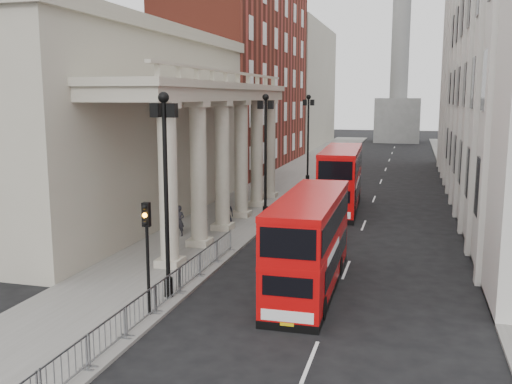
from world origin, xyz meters
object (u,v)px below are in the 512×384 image
(monument_column, at_px, (400,53))
(bus_far, at_px, (341,178))
(lamp_post_mid, at_px, (266,147))
(lamp_post_north, at_px, (308,133))
(lamp_post_south, at_px, (166,181))
(bus_near, at_px, (310,241))
(pedestrian_b, at_px, (202,208))
(pedestrian_c, at_px, (227,212))
(pedestrian_a, at_px, (179,221))
(traffic_light, at_px, (147,238))

(monument_column, relative_size, bus_far, 5.10)
(lamp_post_mid, height_order, lamp_post_north, same)
(lamp_post_south, relative_size, bus_far, 0.78)
(lamp_post_mid, bearing_deg, bus_near, -67.96)
(lamp_post_south, bearing_deg, bus_near, 27.26)
(monument_column, bearing_deg, pedestrian_b, -98.05)
(monument_column, distance_m, pedestrian_c, 76.40)
(lamp_post_south, xyz_separation_m, pedestrian_b, (-3.84, 14.15, -3.95))
(lamp_post_mid, relative_size, bus_far, 0.78)
(lamp_post_north, xyz_separation_m, pedestrian_b, (-3.84, -17.85, -3.95))
(monument_column, bearing_deg, bus_far, -91.81)
(bus_near, relative_size, pedestrian_b, 5.68)
(lamp_post_north, bearing_deg, bus_near, -79.61)
(lamp_post_mid, xyz_separation_m, bus_near, (5.36, -13.24, -2.76))
(lamp_post_south, relative_size, pedestrian_a, 4.60)
(monument_column, distance_m, lamp_post_mid, 73.14)
(pedestrian_b, bearing_deg, lamp_post_mid, -139.64)
(lamp_post_north, relative_size, pedestrian_a, 4.60)
(pedestrian_a, bearing_deg, monument_column, 87.03)
(lamp_post_north, xyz_separation_m, pedestrian_c, (-1.92, -18.41, -3.99))
(monument_column, distance_m, pedestrian_a, 80.33)
(lamp_post_mid, distance_m, pedestrian_a, 8.21)
(lamp_post_south, xyz_separation_m, bus_near, (5.36, 2.76, -2.76))
(lamp_post_north, height_order, pedestrian_c, lamp_post_north)
(monument_column, bearing_deg, lamp_post_south, -94.29)
(pedestrian_c, bearing_deg, bus_far, 44.76)
(monument_column, relative_size, pedestrian_a, 29.96)
(lamp_post_north, bearing_deg, traffic_light, -89.83)
(traffic_light, bearing_deg, bus_near, 42.27)
(pedestrian_b, bearing_deg, bus_near, 143.57)
(lamp_post_north, xyz_separation_m, bus_far, (4.47, -11.10, -2.54))
(lamp_post_south, bearing_deg, pedestrian_b, 105.19)
(lamp_post_south, xyz_separation_m, traffic_light, (0.10, -2.02, -1.80))
(pedestrian_a, xyz_separation_m, pedestrian_b, (-0.21, 4.41, -0.06))
(lamp_post_north, distance_m, bus_near, 29.85)
(monument_column, height_order, pedestrian_a, monument_column)
(lamp_post_mid, xyz_separation_m, bus_far, (4.47, 4.90, -2.54))
(lamp_post_north, bearing_deg, pedestrian_a, -99.26)
(monument_column, height_order, lamp_post_north, monument_column)
(bus_near, height_order, pedestrian_c, bus_near)
(traffic_light, distance_m, bus_far, 23.35)
(lamp_post_south, bearing_deg, lamp_post_north, 90.00)
(monument_column, relative_size, lamp_post_mid, 6.51)
(lamp_post_south, relative_size, bus_near, 0.87)
(lamp_post_south, height_order, traffic_light, lamp_post_south)
(traffic_light, bearing_deg, bus_far, 79.19)
(bus_far, xyz_separation_m, pedestrian_c, (-6.39, -7.32, -1.45))
(traffic_light, height_order, bus_far, bus_far)
(monument_column, height_order, bus_near, monument_column)
(pedestrian_c, bearing_deg, traffic_light, -86.72)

